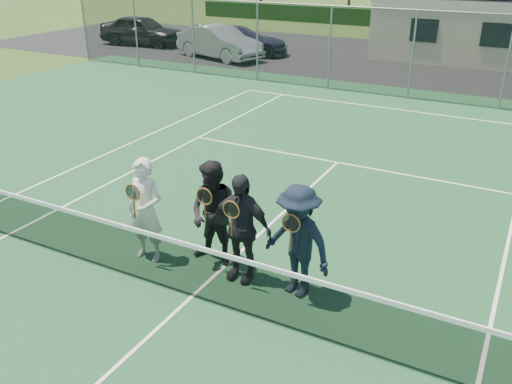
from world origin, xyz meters
TOP-DOWN VIEW (x-y plane):
  - ground at (0.00, 20.00)m, footprint 220.00×220.00m
  - court_surface at (0.00, 0.00)m, footprint 30.00×30.00m
  - tarmac_carpark at (-4.00, 20.00)m, footprint 40.00×12.00m
  - hedge_row at (0.00, 32.00)m, footprint 40.00×1.20m
  - car_a at (-15.57, 18.24)m, footprint 4.78×2.27m
  - car_b at (-9.83, 16.87)m, footprint 4.86×2.83m
  - car_c at (-9.44, 18.13)m, footprint 5.11×3.30m
  - court_markings at (0.00, 0.00)m, footprint 11.03×23.83m
  - tennis_net at (0.00, 0.00)m, footprint 11.68×0.08m
  - perimeter_fence at (0.00, 13.50)m, footprint 30.07×0.07m
  - player_a at (-1.30, 0.64)m, footprint 0.68×0.52m
  - player_b at (-0.22, 1.05)m, footprint 0.91×0.73m
  - player_c at (0.39, 0.84)m, footprint 1.06×0.50m
  - player_d at (1.35, 0.86)m, footprint 1.30×0.95m

SIDE VIEW (x-z plane):
  - ground at x=0.00m, z-range 0.00..0.00m
  - tarmac_carpark at x=-4.00m, z-range 0.00..0.01m
  - court_surface at x=0.00m, z-range 0.00..0.02m
  - court_markings at x=0.00m, z-range 0.02..0.03m
  - tennis_net at x=0.00m, z-range -0.01..1.09m
  - hedge_row at x=0.00m, z-range 0.00..1.10m
  - car_c at x=-9.44m, z-range 0.00..1.38m
  - car_b at x=-9.83m, z-range 0.00..1.51m
  - car_a at x=-15.57m, z-range 0.00..1.58m
  - player_d at x=1.35m, z-range 0.02..1.82m
  - player_b at x=-0.22m, z-range 0.02..1.82m
  - player_c at x=0.39m, z-range 0.02..1.82m
  - player_a at x=-1.30m, z-range 0.02..1.82m
  - perimeter_fence at x=0.00m, z-range 0.01..3.03m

